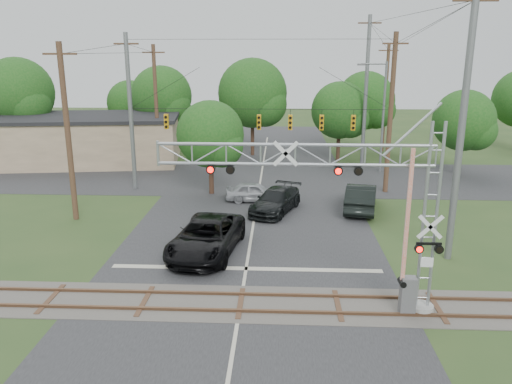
{
  "coord_description": "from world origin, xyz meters",
  "views": [
    {
      "loc": [
        1.53,
        -16.56,
        9.93
      ],
      "look_at": [
        0.38,
        7.5,
        3.3
      ],
      "focal_mm": 35.0,
      "sensor_mm": 36.0,
      "label": 1
    }
  ],
  "objects_px": {
    "crossing_gantry": "(346,199)",
    "sedan_silver": "(255,192)",
    "traffic_signal_span": "(271,116)",
    "streetlight": "(381,112)",
    "commercial_building": "(78,139)",
    "pickup_black": "(206,237)",
    "car_dark": "(276,201)"
  },
  "relations": [
    {
      "from": "crossing_gantry",
      "to": "pickup_black",
      "type": "bearing_deg",
      "value": 137.31
    },
    {
      "from": "commercial_building",
      "to": "streetlight",
      "type": "xyz_separation_m",
      "value": [
        27.79,
        -3.04,
        3.05
      ]
    },
    {
      "from": "commercial_building",
      "to": "pickup_black",
      "type": "bearing_deg",
      "value": -63.09
    },
    {
      "from": "crossing_gantry",
      "to": "commercial_building",
      "type": "xyz_separation_m",
      "value": [
        -21.71,
        28.02,
        -2.47
      ]
    },
    {
      "from": "pickup_black",
      "to": "car_dark",
      "type": "distance_m",
      "value": 8.05
    },
    {
      "from": "car_dark",
      "to": "traffic_signal_span",
      "type": "bearing_deg",
      "value": 115.31
    },
    {
      "from": "car_dark",
      "to": "sedan_silver",
      "type": "height_order",
      "value": "car_dark"
    },
    {
      "from": "traffic_signal_span",
      "to": "sedan_silver",
      "type": "height_order",
      "value": "traffic_signal_span"
    },
    {
      "from": "traffic_signal_span",
      "to": "crossing_gantry",
      "type": "bearing_deg",
      "value": -80.14
    },
    {
      "from": "car_dark",
      "to": "pickup_black",
      "type": "bearing_deg",
      "value": -95.03
    },
    {
      "from": "traffic_signal_span",
      "to": "commercial_building",
      "type": "bearing_deg",
      "value": 152.45
    },
    {
      "from": "pickup_black",
      "to": "commercial_building",
      "type": "bearing_deg",
      "value": 132.44
    },
    {
      "from": "pickup_black",
      "to": "streetlight",
      "type": "distance_m",
      "value": 23.25
    },
    {
      "from": "crossing_gantry",
      "to": "streetlight",
      "type": "distance_m",
      "value": 25.72
    },
    {
      "from": "crossing_gantry",
      "to": "pickup_black",
      "type": "height_order",
      "value": "crossing_gantry"
    },
    {
      "from": "traffic_signal_span",
      "to": "commercial_building",
      "type": "distance_m",
      "value": 21.16
    },
    {
      "from": "crossing_gantry",
      "to": "car_dark",
      "type": "bearing_deg",
      "value": 101.96
    },
    {
      "from": "car_dark",
      "to": "commercial_building",
      "type": "height_order",
      "value": "commercial_building"
    },
    {
      "from": "traffic_signal_span",
      "to": "streetlight",
      "type": "xyz_separation_m",
      "value": [
        9.27,
        6.62,
        -0.36
      ]
    },
    {
      "from": "car_dark",
      "to": "sedan_silver",
      "type": "relative_size",
      "value": 1.31
    },
    {
      "from": "pickup_black",
      "to": "commercial_building",
      "type": "xyz_separation_m",
      "value": [
        -15.47,
        22.27,
        1.32
      ]
    },
    {
      "from": "crossing_gantry",
      "to": "sedan_silver",
      "type": "height_order",
      "value": "crossing_gantry"
    },
    {
      "from": "crossing_gantry",
      "to": "pickup_black",
      "type": "relative_size",
      "value": 1.68
    },
    {
      "from": "pickup_black",
      "to": "sedan_silver",
      "type": "xyz_separation_m",
      "value": [
        1.99,
        9.63,
        -0.22
      ]
    },
    {
      "from": "pickup_black",
      "to": "streetlight",
      "type": "height_order",
      "value": "streetlight"
    },
    {
      "from": "crossing_gantry",
      "to": "sedan_silver",
      "type": "distance_m",
      "value": 16.46
    },
    {
      "from": "sedan_silver",
      "to": "car_dark",
      "type": "bearing_deg",
      "value": -148.68
    },
    {
      "from": "traffic_signal_span",
      "to": "car_dark",
      "type": "bearing_deg",
      "value": -85.34
    },
    {
      "from": "sedan_silver",
      "to": "commercial_building",
      "type": "height_order",
      "value": "commercial_building"
    },
    {
      "from": "traffic_signal_span",
      "to": "pickup_black",
      "type": "bearing_deg",
      "value": -103.59
    },
    {
      "from": "crossing_gantry",
      "to": "sedan_silver",
      "type": "xyz_separation_m",
      "value": [
        -4.25,
        15.38,
        -4.01
      ]
    },
    {
      "from": "sedan_silver",
      "to": "streetlight",
      "type": "relative_size",
      "value": 0.42
    }
  ]
}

